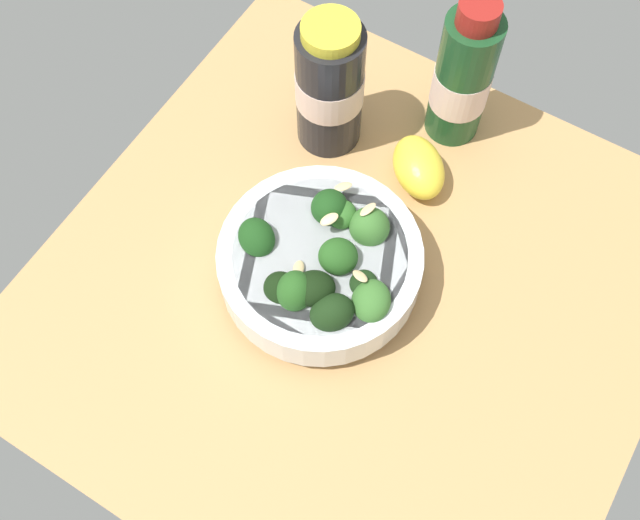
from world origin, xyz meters
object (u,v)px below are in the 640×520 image
bowl_of_broccoli (321,263)px  bottle_tall (463,77)px  lemon_wedge (419,167)px  bottle_short (330,86)px

bowl_of_broccoli → bottle_tall: size_ratio=1.09×
lemon_wedge → bottle_short: (-10.88, 0.34, 5.57)cm
bowl_of_broccoli → bottle_short: bearing=118.6°
lemon_wedge → bottle_short: bearing=178.2°
bottle_tall → bottle_short: size_ratio=1.11×
bowl_of_broccoli → bottle_short: size_ratio=1.20×
bowl_of_broccoli → bottle_tall: 23.72cm
bottle_tall → bottle_short: (-10.81, -7.73, -0.11)cm
bottle_short → bowl_of_broccoli: bearing=-61.4°
bowl_of_broccoli → bottle_tall: (2.34, 23.25, 4.07)cm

